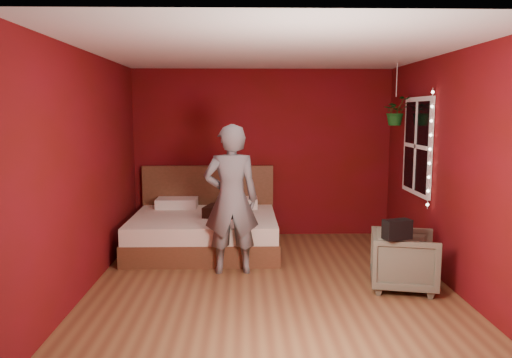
# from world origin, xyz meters

# --- Properties ---
(floor) EXTENTS (4.50, 4.50, 0.00)m
(floor) POSITION_xyz_m (0.00, 0.00, 0.00)
(floor) COLOR brown
(floor) RESTS_ON ground
(room_walls) EXTENTS (4.04, 4.54, 2.62)m
(room_walls) POSITION_xyz_m (0.00, 0.00, 1.68)
(room_walls) COLOR maroon
(room_walls) RESTS_ON ground
(window) EXTENTS (0.05, 0.97, 1.27)m
(window) POSITION_xyz_m (1.97, 0.90, 1.50)
(window) COLOR white
(window) RESTS_ON room_walls
(fairy_lights) EXTENTS (0.04, 0.04, 1.45)m
(fairy_lights) POSITION_xyz_m (1.94, 0.37, 1.50)
(fairy_lights) COLOR silver
(fairy_lights) RESTS_ON room_walls
(bed) EXTENTS (2.02, 1.72, 1.11)m
(bed) POSITION_xyz_m (-0.85, 1.43, 0.29)
(bed) COLOR brown
(bed) RESTS_ON ground
(person) EXTENTS (0.68, 0.47, 1.80)m
(person) POSITION_xyz_m (-0.45, 0.37, 0.90)
(person) COLOR slate
(person) RESTS_ON ground
(armchair) EXTENTS (0.84, 0.82, 0.64)m
(armchair) POSITION_xyz_m (1.47, -0.25, 0.32)
(armchair) COLOR #5F5E4B
(armchair) RESTS_ON ground
(handbag) EXTENTS (0.31, 0.22, 0.20)m
(handbag) POSITION_xyz_m (1.29, -0.54, 0.74)
(handbag) COLOR black
(handbag) RESTS_ON armchair
(throw_pillow) EXTENTS (0.51, 0.51, 0.15)m
(throw_pillow) POSITION_xyz_m (-0.61, 1.26, 0.58)
(throw_pillow) COLOR black
(throw_pillow) RESTS_ON bed
(hanging_plant) EXTENTS (0.44, 0.41, 0.84)m
(hanging_plant) POSITION_xyz_m (1.78, 1.26, 1.95)
(hanging_plant) COLOR silver
(hanging_plant) RESTS_ON room_walls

